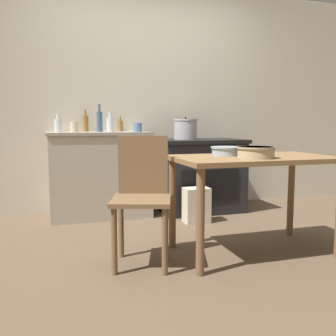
{
  "coord_description": "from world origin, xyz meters",
  "views": [
    {
      "loc": [
        -0.99,
        -2.69,
        0.99
      ],
      "look_at": [
        0.0,
        0.54,
        0.59
      ],
      "focal_mm": 40.0,
      "sensor_mm": 36.0,
      "label": 1
    }
  ],
  "objects_px": {
    "flour_sack": "(196,205)",
    "bottle_left": "(120,126)",
    "bottle_mid_left": "(58,125)",
    "stock_pot": "(185,129)",
    "cup_center_right": "(138,127)",
    "chair": "(142,194)",
    "stove": "(199,175)",
    "work_table": "(254,170)",
    "mixing_bowl_large": "(226,150)",
    "bottle_far_left": "(85,123)",
    "bottle_center_left": "(110,124)",
    "cup_mid_right": "(74,127)",
    "bottle_center": "(100,121)",
    "mixing_bowl_small": "(256,152)"
  },
  "relations": [
    {
      "from": "flour_sack",
      "to": "bottle_left",
      "type": "bearing_deg",
      "value": 129.37
    },
    {
      "from": "bottle_mid_left",
      "to": "stock_pot",
      "type": "bearing_deg",
      "value": -3.28
    },
    {
      "from": "stock_pot",
      "to": "cup_center_right",
      "type": "bearing_deg",
      "value": -177.87
    },
    {
      "from": "chair",
      "to": "flour_sack",
      "type": "distance_m",
      "value": 1.22
    },
    {
      "from": "stove",
      "to": "flour_sack",
      "type": "bearing_deg",
      "value": -114.45
    },
    {
      "from": "work_table",
      "to": "flour_sack",
      "type": "xyz_separation_m",
      "value": [
        -0.09,
        0.94,
        -0.46
      ]
    },
    {
      "from": "mixing_bowl_large",
      "to": "cup_center_right",
      "type": "height_order",
      "value": "cup_center_right"
    },
    {
      "from": "mixing_bowl_large",
      "to": "bottle_mid_left",
      "type": "relative_size",
      "value": 1.3
    },
    {
      "from": "bottle_far_left",
      "to": "bottle_center_left",
      "type": "distance_m",
      "value": 0.29
    },
    {
      "from": "bottle_far_left",
      "to": "cup_center_right",
      "type": "height_order",
      "value": "bottle_far_left"
    },
    {
      "from": "flour_sack",
      "to": "work_table",
      "type": "bearing_deg",
      "value": -84.74
    },
    {
      "from": "cup_center_right",
      "to": "cup_mid_right",
      "type": "relative_size",
      "value": 0.91
    },
    {
      "from": "mixing_bowl_large",
      "to": "bottle_center",
      "type": "relative_size",
      "value": 0.82
    },
    {
      "from": "flour_sack",
      "to": "bottle_left",
      "type": "xyz_separation_m",
      "value": [
        -0.63,
        0.76,
        0.79
      ]
    },
    {
      "from": "stove",
      "to": "bottle_left",
      "type": "bearing_deg",
      "value": 162.86
    },
    {
      "from": "mixing_bowl_large",
      "to": "bottle_mid_left",
      "type": "distance_m",
      "value": 1.86
    },
    {
      "from": "cup_center_right",
      "to": "mixing_bowl_small",
      "type": "bearing_deg",
      "value": -71.8
    },
    {
      "from": "stock_pot",
      "to": "bottle_center",
      "type": "bearing_deg",
      "value": 175.11
    },
    {
      "from": "mixing_bowl_small",
      "to": "bottle_center",
      "type": "xyz_separation_m",
      "value": [
        -0.9,
        1.66,
        0.22
      ]
    },
    {
      "from": "work_table",
      "to": "stock_pot",
      "type": "height_order",
      "value": "stock_pot"
    },
    {
      "from": "stock_pot",
      "to": "cup_mid_right",
      "type": "relative_size",
      "value": 2.59
    },
    {
      "from": "stock_pot",
      "to": "chair",
      "type": "bearing_deg",
      "value": -120.49
    },
    {
      "from": "bottle_mid_left",
      "to": "bottle_center_left",
      "type": "xyz_separation_m",
      "value": [
        0.53,
        -0.01,
        0.01
      ]
    },
    {
      "from": "stove",
      "to": "work_table",
      "type": "height_order",
      "value": "stove"
    },
    {
      "from": "bottle_left",
      "to": "bottle_mid_left",
      "type": "height_order",
      "value": "bottle_mid_left"
    },
    {
      "from": "chair",
      "to": "bottle_left",
      "type": "height_order",
      "value": "bottle_left"
    },
    {
      "from": "bottle_center",
      "to": "cup_center_right",
      "type": "height_order",
      "value": "bottle_center"
    },
    {
      "from": "bottle_far_left",
      "to": "bottle_mid_left",
      "type": "height_order",
      "value": "bottle_far_left"
    },
    {
      "from": "stove",
      "to": "bottle_center",
      "type": "bearing_deg",
      "value": 175.11
    },
    {
      "from": "mixing_bowl_small",
      "to": "bottle_center_left",
      "type": "xyz_separation_m",
      "value": [
        -0.79,
        1.64,
        0.19
      ]
    },
    {
      "from": "bottle_center",
      "to": "cup_center_right",
      "type": "xyz_separation_m",
      "value": [
        0.39,
        -0.1,
        -0.07
      ]
    },
    {
      "from": "bottle_left",
      "to": "cup_mid_right",
      "type": "relative_size",
      "value": 1.59
    },
    {
      "from": "work_table",
      "to": "bottle_left",
      "type": "distance_m",
      "value": 1.88
    },
    {
      "from": "work_table",
      "to": "flour_sack",
      "type": "relative_size",
      "value": 3.4
    },
    {
      "from": "chair",
      "to": "mixing_bowl_small",
      "type": "bearing_deg",
      "value": 5.44
    },
    {
      "from": "work_table",
      "to": "bottle_mid_left",
      "type": "distance_m",
      "value": 2.09
    },
    {
      "from": "bottle_left",
      "to": "cup_mid_right",
      "type": "xyz_separation_m",
      "value": [
        -0.51,
        -0.26,
        -0.01
      ]
    },
    {
      "from": "stove",
      "to": "cup_center_right",
      "type": "bearing_deg",
      "value": -179.49
    },
    {
      "from": "mixing_bowl_small",
      "to": "bottle_far_left",
      "type": "distance_m",
      "value": 2.1
    },
    {
      "from": "stock_pot",
      "to": "cup_center_right",
      "type": "distance_m",
      "value": 0.55
    },
    {
      "from": "mixing_bowl_small",
      "to": "bottle_center_left",
      "type": "relative_size",
      "value": 1.32
    },
    {
      "from": "work_table",
      "to": "bottle_left",
      "type": "xyz_separation_m",
      "value": [
        -0.71,
        1.71,
        0.33
      ]
    },
    {
      "from": "bottle_mid_left",
      "to": "chair",
      "type": "bearing_deg",
      "value": -70.39
    },
    {
      "from": "mixing_bowl_large",
      "to": "work_table",
      "type": "bearing_deg",
      "value": -41.13
    },
    {
      "from": "mixing_bowl_small",
      "to": "bottle_far_left",
      "type": "bearing_deg",
      "value": 119.91
    },
    {
      "from": "bottle_center",
      "to": "cup_center_right",
      "type": "relative_size",
      "value": 3.1
    },
    {
      "from": "mixing_bowl_large",
      "to": "mixing_bowl_small",
      "type": "distance_m",
      "value": 0.28
    },
    {
      "from": "work_table",
      "to": "flour_sack",
      "type": "bearing_deg",
      "value": 95.26
    },
    {
      "from": "stove",
      "to": "cup_center_right",
      "type": "xyz_separation_m",
      "value": [
        -0.71,
        -0.01,
        0.54
      ]
    },
    {
      "from": "bottle_far_left",
      "to": "bottle_left",
      "type": "bearing_deg",
      "value": 3.28
    }
  ]
}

